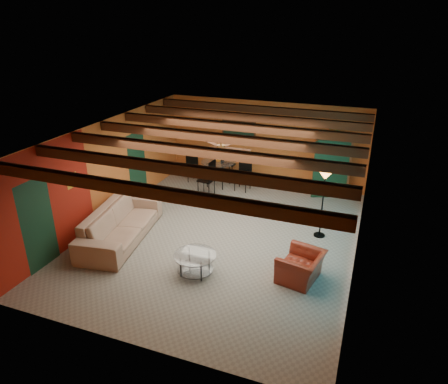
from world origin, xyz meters
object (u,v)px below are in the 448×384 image
at_px(potted_plant, 336,132).
at_px(armchair, 301,267).
at_px(vase, 218,149).
at_px(sofa, 121,224).
at_px(armoire, 332,168).
at_px(floor_lamp, 322,204).
at_px(dining_table, 218,169).
at_px(coffee_table, 195,264).

bearing_deg(potted_plant, armchair, -89.73).
xyz_separation_m(potted_plant, vase, (-3.50, -0.56, -0.77)).
xyz_separation_m(sofa, armoire, (4.50, 4.67, 0.46)).
distance_m(armchair, floor_lamp, 2.12).
height_order(armoire, potted_plant, potted_plant).
xyz_separation_m(dining_table, potted_plant, (3.50, 0.56, 1.43)).
distance_m(floor_lamp, vase, 4.26).
xyz_separation_m(coffee_table, armoire, (2.15, 5.39, 0.65)).
height_order(sofa, dining_table, dining_table).
xyz_separation_m(floor_lamp, potted_plant, (-0.12, 2.78, 1.13)).
bearing_deg(sofa, potted_plant, -52.75).
xyz_separation_m(sofa, floor_lamp, (4.62, 1.89, 0.47)).
height_order(armchair, vase, vase).
bearing_deg(floor_lamp, sofa, -157.70).
height_order(dining_table, vase, vase).
bearing_deg(vase, coffee_table, -74.45).
bearing_deg(sofa, floor_lamp, -76.54).
relative_size(sofa, coffee_table, 3.10).
height_order(coffee_table, vase, vase).
distance_m(coffee_table, potted_plant, 6.07).
bearing_deg(dining_table, coffee_table, -74.45).
relative_size(coffee_table, armoire, 0.53).
bearing_deg(armchair, coffee_table, -63.68).
bearing_deg(potted_plant, vase, -170.93).
xyz_separation_m(floor_lamp, vase, (-3.62, 2.22, 0.36)).
xyz_separation_m(dining_table, vase, (0.00, 0.00, 0.66)).
relative_size(armoire, floor_lamp, 1.00).
xyz_separation_m(sofa, potted_plant, (4.50, 4.67, 1.59)).
xyz_separation_m(armchair, dining_table, (-3.52, 4.26, 0.27)).
xyz_separation_m(dining_table, floor_lamp, (3.62, -2.22, 0.31)).
distance_m(armoire, potted_plant, 1.13).
distance_m(armoire, floor_lamp, 2.78).
bearing_deg(coffee_table, floor_lamp, 49.00).
height_order(sofa, vase, vase).
bearing_deg(potted_plant, floor_lamp, -87.51).
distance_m(coffee_table, armoire, 5.84).
distance_m(sofa, potted_plant, 6.67).
height_order(floor_lamp, vase, floor_lamp).
bearing_deg(floor_lamp, potted_plant, 92.49).
bearing_deg(floor_lamp, dining_table, 148.51).
relative_size(sofa, dining_table, 1.29).
relative_size(armoire, potted_plant, 3.57).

